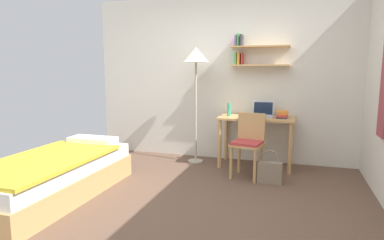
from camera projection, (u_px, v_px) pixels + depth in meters
ground_plane at (186, 206)px, 3.51m from camera, size 5.28×5.28×0.00m
wall_back at (227, 78)px, 5.21m from camera, size 4.40×0.27×2.60m
bed at (53, 176)px, 3.72m from camera, size 0.92×2.03×0.54m
desk at (256, 126)px, 4.86m from camera, size 1.09×0.58×0.75m
desk_chair at (248, 141)px, 4.40m from camera, size 0.46×0.45×0.86m
standing_lamp at (196, 61)px, 4.94m from camera, size 0.40×0.40×1.77m
laptop at (263, 113)px, 4.88m from camera, size 0.31×0.24×0.23m
water_bottle at (229, 110)px, 4.89m from camera, size 0.06×0.06×0.20m
book_stack at (282, 115)px, 4.72m from camera, size 0.19×0.24×0.10m
handbag at (270, 172)px, 4.19m from camera, size 0.31×0.12×0.43m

